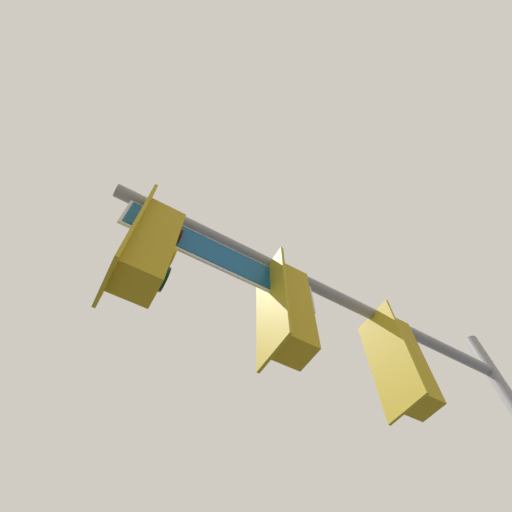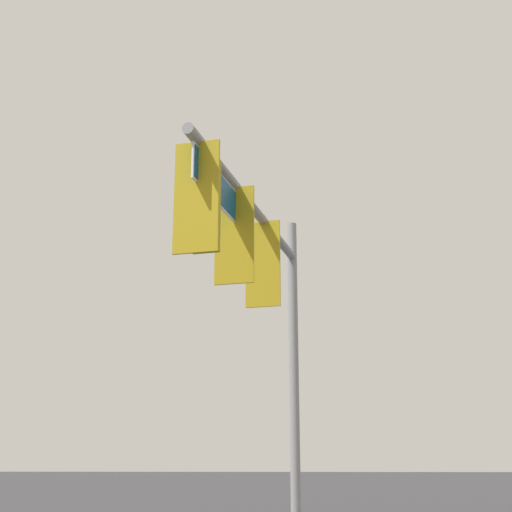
{
  "view_description": "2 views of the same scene",
  "coord_description": "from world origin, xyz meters",
  "views": [
    {
      "loc": [
        -3.85,
        -5.71,
        1.75
      ],
      "look_at": [
        -5.06,
        -7.17,
        4.78
      ],
      "focal_mm": 28.0,
      "sensor_mm": 36.0,
      "label": 1
    },
    {
      "loc": [
        3.14,
        -6.35,
        1.88
      ],
      "look_at": [
        -6.06,
        -7.22,
        4.59
      ],
      "focal_mm": 50.0,
      "sensor_mm": 36.0,
      "label": 2
    }
  ],
  "objects": [
    {
      "name": "signal_pole_near",
      "position": [
        -6.35,
        -7.29,
        4.47
      ],
      "size": [
        5.16,
        1.18,
        5.99
      ],
      "color": "gray",
      "rests_on": "ground_plane"
    }
  ]
}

